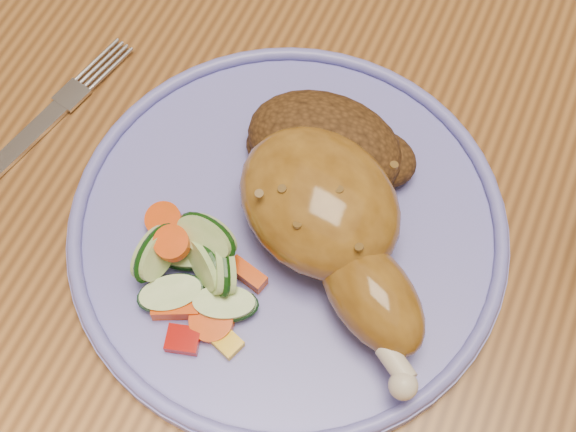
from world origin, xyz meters
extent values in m
plane|color=brown|center=(0.00, 0.00, 0.00)|extent=(4.00, 4.00, 0.00)
cube|color=brown|center=(0.00, 0.00, 0.73)|extent=(0.90, 1.40, 0.04)
cylinder|color=#4C2D16|center=(-0.18, 0.37, 0.21)|extent=(0.04, 0.04, 0.41)
cylinder|color=#4C2D16|center=(0.18, 0.37, 0.21)|extent=(0.04, 0.04, 0.41)
cylinder|color=#6D6BC8|center=(-0.08, -0.09, 0.76)|extent=(0.31, 0.31, 0.01)
torus|color=#6D6BC8|center=(-0.08, -0.09, 0.77)|extent=(0.31, 0.31, 0.01)
ellipsoid|color=#905F1E|center=(-0.06, -0.08, 0.79)|extent=(0.15, 0.14, 0.06)
ellipsoid|color=#905F1E|center=(0.00, -0.13, 0.79)|extent=(0.11, 0.10, 0.05)
sphere|color=beige|center=(0.04, -0.17, 0.79)|extent=(0.02, 0.02, 0.02)
ellipsoid|color=#492B12|center=(-0.07, -0.03, 0.78)|extent=(0.11, 0.08, 0.05)
ellipsoid|color=#492B12|center=(-0.04, -0.03, 0.78)|extent=(0.06, 0.04, 0.03)
ellipsoid|color=#492B12|center=(-0.11, -0.04, 0.77)|extent=(0.05, 0.04, 0.02)
cube|color=#A50A05|center=(-0.10, -0.20, 0.77)|extent=(0.03, 0.02, 0.01)
cube|color=#E5A507|center=(-0.08, -0.19, 0.77)|extent=(0.02, 0.02, 0.01)
cylinder|color=#FC4308|center=(-0.13, -0.15, 0.79)|extent=(0.02, 0.02, 0.01)
cube|color=#FC4308|center=(-0.12, -0.18, 0.77)|extent=(0.03, 0.02, 0.01)
cube|color=#FC4308|center=(-0.09, -0.14, 0.77)|extent=(0.03, 0.02, 0.01)
cylinder|color=#FC4308|center=(-0.09, -0.18, 0.77)|extent=(0.03, 0.03, 0.01)
cylinder|color=#FC4308|center=(-0.16, -0.13, 0.77)|extent=(0.03, 0.03, 0.01)
cylinder|color=#C8E091|center=(-0.11, -0.15, 0.78)|extent=(0.05, 0.04, 0.04)
cylinder|color=#C8E091|center=(-0.12, -0.17, 0.77)|extent=(0.06, 0.06, 0.02)
cylinder|color=#C8E091|center=(-0.09, -0.17, 0.77)|extent=(0.05, 0.05, 0.02)
cylinder|color=#C8E091|center=(-0.12, -0.13, 0.79)|extent=(0.05, 0.05, 0.04)
cylinder|color=#C8E091|center=(-0.13, -0.14, 0.77)|extent=(0.05, 0.05, 0.02)
cylinder|color=#C8E091|center=(-0.14, -0.16, 0.78)|extent=(0.03, 0.04, 0.04)
cylinder|color=#C8E091|center=(-0.10, -0.15, 0.78)|extent=(0.04, 0.05, 0.04)
cube|color=silver|center=(-0.29, -0.12, 0.75)|extent=(0.04, 0.13, 0.00)
cube|color=silver|center=(-0.28, -0.05, 0.75)|extent=(0.04, 0.08, 0.00)
camera|label=1|loc=(0.02, -0.32, 1.26)|focal=50.00mm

